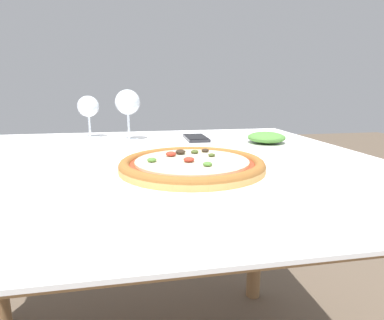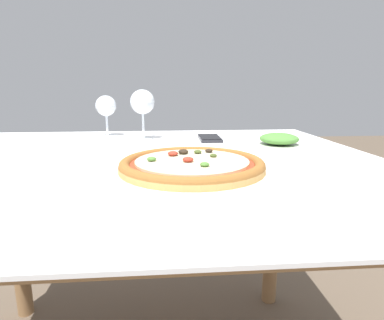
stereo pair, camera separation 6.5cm
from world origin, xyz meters
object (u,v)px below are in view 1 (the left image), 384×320
Objects in this scene: wine_glass_far_right at (88,108)px; wine_glass_far_left at (129,103)px; dining_table at (130,192)px; side_plate at (266,141)px; pizza_plate at (192,166)px; cell_phone at (196,138)px.

wine_glass_far_left is at bearing -30.94° from wine_glass_far_right.
side_plate is (0.41, 0.11, 0.10)m from dining_table.
cell_phone is (0.10, 0.44, -0.01)m from pizza_plate.
dining_table is 3.89× the size of pizza_plate.
side_plate is at bearing -26.98° from wine_glass_far_right.
wine_glass_far_left is 1.16× the size of cell_phone.
cell_phone is 0.25m from side_plate.
cell_phone is (0.36, -0.11, -0.10)m from wine_glass_far_right.
dining_table is 0.23m from pizza_plate.
wine_glass_far_left is 0.86× the size of side_plate.
cell_phone reaches higher than dining_table.
dining_table is at bearing -164.90° from side_plate.
pizza_plate is 1.90× the size of wine_glass_far_left.
pizza_plate is at bearing -64.50° from wine_glass_far_right.
wine_glass_far_right is at bearing 153.02° from side_plate.
pizza_plate is 2.18× the size of wine_glass_far_right.
wine_glass_far_left reaches higher than side_plate.
dining_table is at bearing -70.60° from wine_glass_far_right.
cell_phone is (0.22, 0.27, 0.09)m from dining_table.
side_plate is (0.18, -0.16, 0.01)m from cell_phone.
wine_glass_far_left is (-0.12, 0.47, 0.11)m from pizza_plate.
dining_table is 0.37m from wine_glass_far_left.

